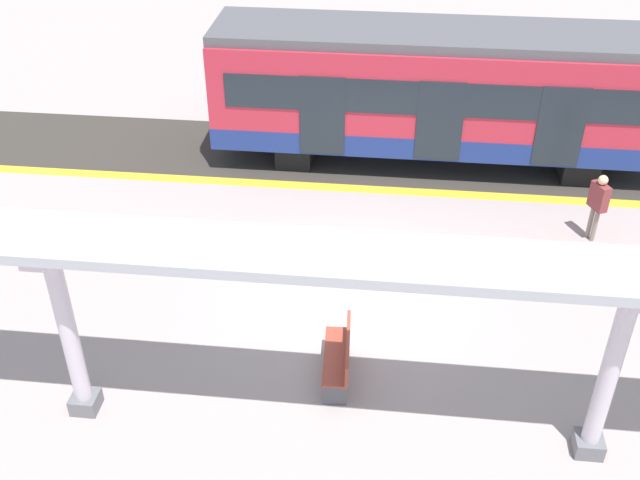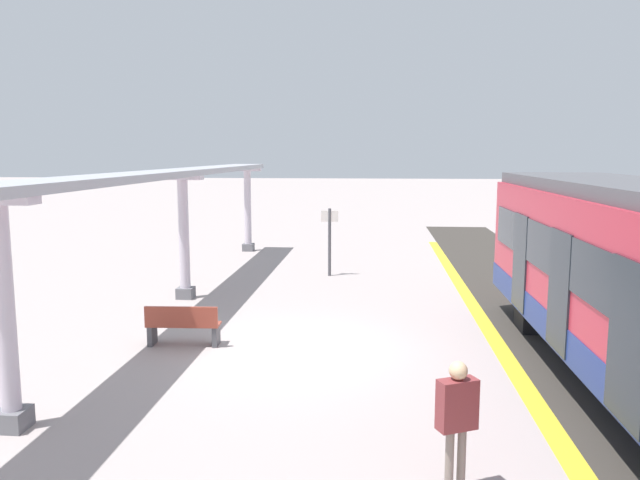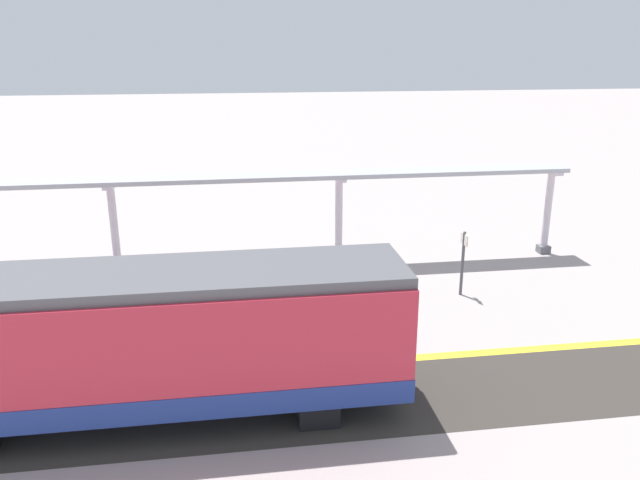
{
  "view_description": "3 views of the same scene",
  "coord_description": "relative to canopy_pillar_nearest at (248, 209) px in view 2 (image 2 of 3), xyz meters",
  "views": [
    {
      "loc": [
        12.12,
        0.67,
        9.45
      ],
      "look_at": [
        0.74,
        -0.59,
        1.65
      ],
      "focal_mm": 42.42,
      "sensor_mm": 36.0,
      "label": 1
    },
    {
      "loc": [
        -1.44,
        11.95,
        3.94
      ],
      "look_at": [
        -0.27,
        -0.95,
        2.12
      ],
      "focal_mm": 34.54,
      "sensor_mm": 36.0,
      "label": 2
    },
    {
      "loc": [
        -18.48,
        -0.17,
        8.1
      ],
      "look_at": [
        0.66,
        -3.01,
        1.94
      ],
      "focal_mm": 35.04,
      "sensor_mm": 36.0,
      "label": 3
    }
  ],
  "objects": [
    {
      "name": "ground_plane",
      "position": [
        -3.74,
        12.56,
        -1.71
      ],
      "size": [
        176.0,
        176.0,
        0.0
      ],
      "primitive_type": "plane",
      "color": "#A49895"
    },
    {
      "name": "tactile_edge_strip",
      "position": [
        -7.75,
        12.56,
        -1.71
      ],
      "size": [
        0.35,
        31.61,
        0.01
      ],
      "primitive_type": "cube",
      "color": "gold",
      "rests_on": "ground"
    },
    {
      "name": "trackbed",
      "position": [
        -9.53,
        12.56,
        -1.71
      ],
      "size": [
        3.2,
        43.61,
        0.01
      ],
      "primitive_type": "cube",
      "color": "#38332D",
      "rests_on": "ground"
    },
    {
      "name": "canopy_pillar_nearest",
      "position": [
        0.0,
        0.0,
        0.0
      ],
      "size": [
        1.1,
        0.44,
        3.37
      ],
      "color": "slate",
      "rests_on": "ground"
    },
    {
      "name": "canopy_pillar_second",
      "position": [
        0.0,
        8.38,
        0.0
      ],
      "size": [
        1.1,
        0.44,
        3.37
      ],
      "color": "slate",
      "rests_on": "ground"
    },
    {
      "name": "canopy_pillar_third",
      "position": [
        0.0,
        16.53,
        0.0
      ],
      "size": [
        1.1,
        0.44,
        3.37
      ],
      "color": "slate",
      "rests_on": "ground"
    },
    {
      "name": "canopy_beam",
      "position": [
        0.0,
        12.45,
        1.74
      ],
      "size": [
        1.2,
        25.71,
        0.16
      ],
      "primitive_type": "cube",
      "color": "#A8AAB2",
      "rests_on": "canopy_pillar_nearest"
    },
    {
      "name": "bench_near_end",
      "position": [
        -1.25,
        12.53,
        -1.27
      ],
      "size": [
        1.52,
        0.52,
        0.86
      ],
      "color": "#983E2E",
      "rests_on": "ground"
    },
    {
      "name": "platform_info_sign",
      "position": [
        -3.7,
        4.87,
        -0.38
      ],
      "size": [
        0.56,
        0.1,
        2.2
      ],
      "color": "#4C4C51",
      "rests_on": "ground"
    },
    {
      "name": "passenger_waiting_near_edge",
      "position": [
        -6.14,
        17.67,
        -0.71
      ],
      "size": [
        0.51,
        0.38,
        1.6
      ],
      "color": "gray",
      "rests_on": "ground"
    }
  ]
}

